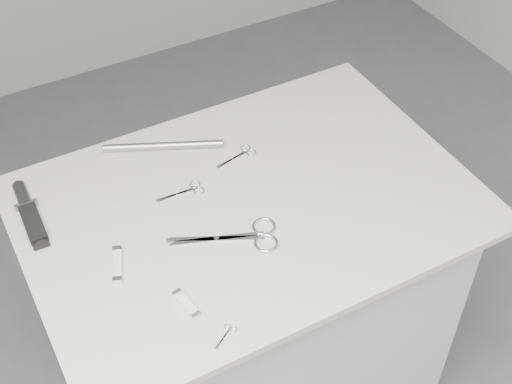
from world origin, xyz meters
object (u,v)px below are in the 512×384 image
large_shears (248,236)px  plinth (250,324)px  embroidery_scissors_a (241,154)px  pocket_knife_b (186,304)px  sheathed_knife (28,210)px  pocket_knife_a (117,264)px  metal_rail (163,146)px  embroidery_scissors_b (188,191)px  tiny_scissors (227,334)px

large_shears → plinth: bearing=83.9°
embroidery_scissors_a → pocket_knife_b: bearing=-143.2°
sheathed_knife → pocket_knife_a: sheathed_knife is taller
sheathed_knife → pocket_knife_b: 0.44m
metal_rail → embroidery_scissors_b: bearing=-93.4°
embroidery_scissors_a → embroidery_scissors_b: size_ratio=0.99×
pocket_knife_b → embroidery_scissors_b: bearing=-33.7°
pocket_knife_a → metal_rail: metal_rail is taller
large_shears → sheathed_knife: bearing=166.3°
plinth → pocket_knife_b: size_ratio=11.36×
pocket_knife_b → pocket_knife_a: bearing=18.8°
tiny_scissors → pocket_knife_b: (-0.04, 0.10, 0.00)m
tiny_scissors → sheathed_knife: sheathed_knife is taller
embroidery_scissors_a → large_shears: bearing=-126.7°
plinth → embroidery_scissors_a: embroidery_scissors_a is taller
plinth → tiny_scissors: size_ratio=15.31×
large_shears → sheathed_knife: 0.49m
large_shears → pocket_knife_b: bearing=-128.5°
tiny_scissors → pocket_knife_b: size_ratio=0.74×
metal_rail → embroidery_scissors_a: bearing=-35.0°
embroidery_scissors_b → sheathed_knife: 0.35m
pocket_knife_a → tiny_scissors: bearing=-134.0°
large_shears → pocket_knife_a: bearing=-168.5°
embroidery_scissors_a → sheathed_knife: size_ratio=0.57×
large_shears → pocket_knife_b: size_ratio=2.91×
embroidery_scissors_b → metal_rail: metal_rail is taller
plinth → sheathed_knife: size_ratio=4.65×
embroidery_scissors_b → pocket_knife_b: pocket_knife_b is taller
large_shears → tiny_scissors: 0.25m
tiny_scissors → sheathed_knife: 0.55m
large_shears → pocket_knife_b: 0.22m
pocket_knife_b → metal_rail: (0.15, 0.45, 0.00)m
plinth → embroidery_scissors_b: (-0.11, 0.09, 0.47)m
sheathed_knife → pocket_knife_a: bearing=-151.8°
pocket_knife_a → metal_rail: size_ratio=0.33×
sheathed_knife → pocket_knife_a: 0.27m
pocket_knife_b → plinth: bearing=-59.7°
tiny_scissors → metal_rail: size_ratio=0.21×
embroidery_scissors_b → sheathed_knife: size_ratio=0.58×
plinth → tiny_scissors: 0.59m
tiny_scissors → pocket_knife_a: size_ratio=0.63×
embroidery_scissors_a → pocket_knife_b: (-0.30, -0.34, 0.00)m
plinth → tiny_scissors: (-0.20, -0.29, 0.47)m
large_shears → metal_rail: bearing=120.4°
plinth → pocket_knife_b: (-0.24, -0.20, 0.47)m
pocket_knife_a → sheathed_knife: bearing=46.9°
pocket_knife_a → metal_rail: 0.37m
large_shears → embroidery_scissors_b: 0.20m
embroidery_scissors_b → large_shears: bearing=-72.2°
pocket_knife_a → pocket_knife_b: bearing=-132.2°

